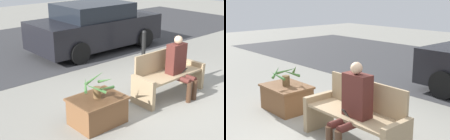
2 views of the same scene
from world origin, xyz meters
The scene contains 8 objects.
ground_plane centered at (0.00, 0.00, 0.00)m, with size 30.00×30.00×0.00m, color gray.
road_surface centered at (0.00, 5.97, 0.00)m, with size 20.00×6.00×0.01m, color #38383A.
bench centered at (0.28, 0.47, 0.44)m, with size 1.70×0.58×0.94m.
person_seated centered at (0.40, 0.28, 0.71)m, with size 0.41×0.60×1.29m.
planter_box centered at (-1.61, 0.47, 0.27)m, with size 0.92×0.71×0.49m.
potted_plant centered at (-1.62, 0.46, 0.69)m, with size 0.55×0.58×0.43m.
parked_car centered at (1.33, 4.23, 0.73)m, with size 4.15×1.98×1.47m.
bollard_post centered at (1.81, 2.59, 0.43)m, with size 0.13×0.13×0.81m.
Camera 1 is at (-4.64, -3.37, 2.76)m, focal length 50.00 mm.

